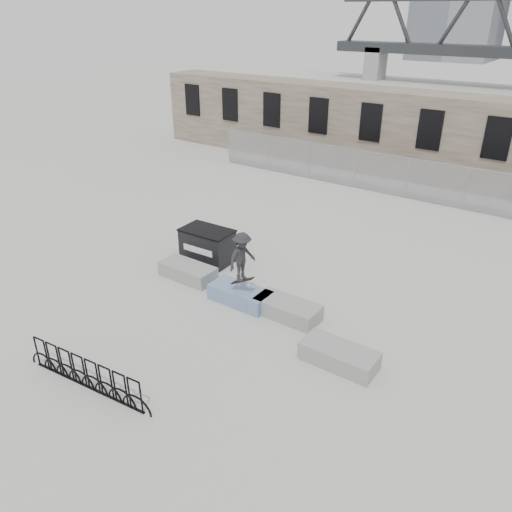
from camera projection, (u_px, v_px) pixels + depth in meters
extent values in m
plane|color=#B4B4AF|center=(260.00, 309.00, 15.50)|extent=(120.00, 120.00, 0.00)
cube|color=#67594B|center=(436.00, 138.00, 26.38)|extent=(36.00, 2.50, 4.50)
cube|color=black|center=(193.00, 100.00, 33.45)|extent=(1.20, 0.12, 2.00)
cube|color=black|center=(230.00, 105.00, 31.79)|extent=(1.20, 0.12, 2.00)
cube|color=black|center=(272.00, 110.00, 30.14)|extent=(1.20, 0.12, 2.00)
cube|color=black|center=(318.00, 116.00, 28.48)|extent=(1.20, 0.12, 2.00)
cube|color=black|center=(371.00, 122.00, 26.82)|extent=(1.20, 0.12, 2.00)
cube|color=black|center=(430.00, 130.00, 25.16)|extent=(1.20, 0.12, 2.00)
cube|color=black|center=(497.00, 138.00, 23.50)|extent=(1.20, 0.12, 2.00)
cylinder|color=gray|center=(229.00, 146.00, 29.89)|extent=(0.06, 0.06, 2.00)
cylinder|color=gray|center=(267.00, 153.00, 28.47)|extent=(0.06, 0.06, 2.00)
cylinder|color=gray|center=(309.00, 161.00, 27.04)|extent=(0.06, 0.06, 2.00)
cylinder|color=gray|center=(355.00, 169.00, 25.62)|extent=(0.06, 0.06, 2.00)
cylinder|color=gray|center=(407.00, 178.00, 24.19)|extent=(0.06, 0.06, 2.00)
cylinder|color=gray|center=(466.00, 189.00, 22.77)|extent=(0.06, 0.06, 2.00)
cube|color=#99999E|center=(407.00, 178.00, 24.19)|extent=(22.00, 0.02, 2.00)
cylinder|color=gray|center=(410.00, 158.00, 23.75)|extent=(22.00, 0.04, 0.04)
cube|color=gray|center=(188.00, 271.00, 17.19)|extent=(2.00, 0.90, 0.51)
cube|color=#2D471E|center=(188.00, 266.00, 17.10)|extent=(1.76, 0.66, 0.10)
cube|color=#3966AC|center=(240.00, 295.00, 15.77)|extent=(2.00, 0.90, 0.51)
cube|color=#2D471E|center=(240.00, 290.00, 15.68)|extent=(1.76, 0.66, 0.10)
cube|color=gray|center=(287.00, 309.00, 15.03)|extent=(2.00, 0.90, 0.51)
cube|color=#2D471E|center=(288.00, 304.00, 14.94)|extent=(1.76, 0.66, 0.10)
cube|color=gray|center=(339.00, 356.00, 13.01)|extent=(2.00, 0.90, 0.51)
cube|color=#2D471E|center=(340.00, 350.00, 12.93)|extent=(1.76, 0.66, 0.10)
cube|color=black|center=(208.00, 246.00, 18.25)|extent=(1.88, 1.18, 1.20)
cube|color=black|center=(207.00, 230.00, 17.97)|extent=(1.93, 1.23, 0.06)
cube|color=white|center=(198.00, 250.00, 17.80)|extent=(1.29, 0.07, 0.23)
cube|color=black|center=(88.00, 387.00, 12.29)|extent=(3.59, 0.42, 0.04)
torus|color=black|center=(42.00, 353.00, 12.79)|extent=(0.89, 0.14, 0.89)
torus|color=black|center=(54.00, 359.00, 12.59)|extent=(0.89, 0.14, 0.89)
torus|color=black|center=(66.00, 364.00, 12.39)|extent=(0.89, 0.14, 0.89)
torus|color=black|center=(79.00, 370.00, 12.20)|extent=(0.89, 0.14, 0.89)
torus|color=black|center=(92.00, 376.00, 12.00)|extent=(0.89, 0.14, 0.89)
torus|color=black|center=(106.00, 382.00, 11.80)|extent=(0.89, 0.14, 0.89)
torus|color=black|center=(120.00, 389.00, 11.60)|extent=(0.89, 0.14, 0.89)
torus|color=black|center=(135.00, 395.00, 11.40)|extent=(0.89, 0.14, 0.89)
cube|color=gray|center=(375.00, 63.00, 65.16)|extent=(2.00, 3.00, 4.00)
imported|color=#232326|center=(242.00, 257.00, 14.89)|extent=(0.72, 1.08, 1.56)
cube|color=black|center=(242.00, 281.00, 15.25)|extent=(0.76, 0.30, 0.37)
cylinder|color=beige|center=(234.00, 280.00, 15.37)|extent=(0.06, 0.03, 0.06)
cylinder|color=beige|center=(237.00, 279.00, 15.47)|extent=(0.06, 0.03, 0.06)
cylinder|color=beige|center=(248.00, 286.00, 15.07)|extent=(0.06, 0.03, 0.06)
cylinder|color=beige|center=(251.00, 284.00, 15.18)|extent=(0.06, 0.03, 0.06)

